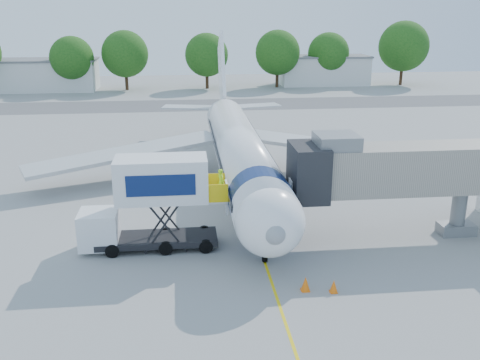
{
  "coord_description": "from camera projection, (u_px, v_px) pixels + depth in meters",
  "views": [
    {
      "loc": [
        -4.29,
        -36.22,
        13.46
      ],
      "look_at": [
        -0.83,
        -4.43,
        3.2
      ],
      "focal_mm": 40.0,
      "sensor_mm": 36.0,
      "label": 1
    }
  ],
  "objects": [
    {
      "name": "aircraft",
      "position": [
        239.0,
        150.0,
        41.84
      ],
      "size": [
        34.17,
        37.73,
        11.35
      ],
      "color": "white",
      "rests_on": "ground"
    },
    {
      "name": "tree_c",
      "position": [
        125.0,
        54.0,
        91.13
      ],
      "size": [
        7.93,
        7.93,
        10.1
      ],
      "color": "#382314",
      "rests_on": "ground"
    },
    {
      "name": "tree_e",
      "position": [
        278.0,
        53.0,
        94.41
      ],
      "size": [
        7.88,
        7.88,
        10.05
      ],
      "color": "#382314",
      "rests_on": "ground"
    },
    {
      "name": "ground_tug",
      "position": [
        404.0,
        343.0,
        21.37
      ],
      "size": [
        3.84,
        2.87,
        1.37
      ],
      "rotation": [
        0.0,
        0.0,
        -0.36
      ],
      "color": "white",
      "rests_on": "ground"
    },
    {
      "name": "jet_bridge",
      "position": [
        392.0,
        170.0,
        31.71
      ],
      "size": [
        13.9,
        3.2,
        6.6
      ],
      "color": "#A69D8D",
      "rests_on": "ground"
    },
    {
      "name": "tree_d",
      "position": [
        207.0,
        55.0,
        93.06
      ],
      "size": [
        7.51,
        7.51,
        9.58
      ],
      "color": "#382314",
      "rests_on": "ground"
    },
    {
      "name": "outbuilding_left",
      "position": [
        43.0,
        75.0,
        91.94
      ],
      "size": [
        18.4,
        8.4,
        5.3
      ],
      "color": "silver",
      "rests_on": "ground"
    },
    {
      "name": "safety_cone_b",
      "position": [
        305.0,
        284.0,
        26.66
      ],
      "size": [
        0.48,
        0.48,
        0.76
      ],
      "color": "orange",
      "rests_on": "ground"
    },
    {
      "name": "outbuilding_right",
      "position": [
        324.0,
        70.0,
        98.98
      ],
      "size": [
        16.4,
        7.4,
        5.3
      ],
      "color": "silver",
      "rests_on": "ground"
    },
    {
      "name": "taxiway_strip",
      "position": [
        211.0,
        105.0,
        78.6
      ],
      "size": [
        120.0,
        10.0,
        0.01
      ],
      "primitive_type": "cube",
      "color": "#59595B",
      "rests_on": "ground"
    },
    {
      "name": "tree_g",
      "position": [
        404.0,
        46.0,
        97.21
      ],
      "size": [
        9.03,
        9.03,
        11.52
      ],
      "color": "#382314",
      "rests_on": "ground"
    },
    {
      "name": "ground",
      "position": [
        245.0,
        203.0,
        38.84
      ],
      "size": [
        160.0,
        160.0,
        0.0
      ],
      "primitive_type": "plane",
      "color": "#969794",
      "rests_on": "ground"
    },
    {
      "name": "tree_b",
      "position": [
        72.0,
        58.0,
        89.08
      ],
      "size": [
        7.27,
        7.27,
        9.26
      ],
      "color": "#382314",
      "rests_on": "ground"
    },
    {
      "name": "guidance_line",
      "position": [
        245.0,
        203.0,
        38.84
      ],
      "size": [
        0.15,
        70.0,
        0.01
      ],
      "primitive_type": "cube",
      "color": "yellow",
      "rests_on": "ground"
    },
    {
      "name": "catering_hiloader",
      "position": [
        151.0,
        204.0,
        30.72
      ],
      "size": [
        8.5,
        2.44,
        5.5
      ],
      "color": "black",
      "rests_on": "ground"
    },
    {
      "name": "tree_f",
      "position": [
        328.0,
        53.0,
        97.1
      ],
      "size": [
        7.46,
        7.46,
        9.51
      ],
      "color": "#382314",
      "rests_on": "ground"
    },
    {
      "name": "safety_cone_a",
      "position": [
        334.0,
        286.0,
        26.52
      ],
      "size": [
        0.42,
        0.42,
        0.66
      ],
      "color": "orange",
      "rests_on": "ground"
    }
  ]
}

